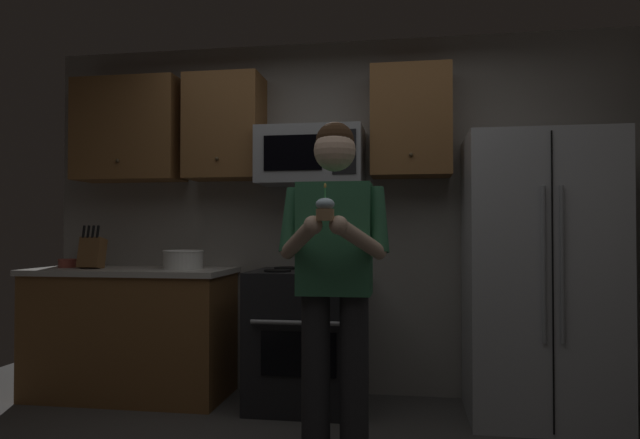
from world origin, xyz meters
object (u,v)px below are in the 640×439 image
at_px(knife_block, 92,253).
at_px(person, 335,269).
at_px(refrigerator, 539,277).
at_px(cupcake, 325,209).
at_px(bowl_small_colored, 68,263).
at_px(oven_range, 308,338).
at_px(microwave, 311,156).
at_px(bowl_large_white, 183,259).

bearing_deg(knife_block, person, -25.16).
height_order(refrigerator, cupcake, refrigerator).
bearing_deg(bowl_small_colored, oven_range, -1.40).
relative_size(refrigerator, person, 1.02).
relative_size(microwave, bowl_small_colored, 5.48).
distance_m(microwave, bowl_large_white, 1.17).
bearing_deg(bowl_large_white, bowl_small_colored, 178.87).
distance_m(microwave, person, 1.30).
relative_size(knife_block, cupcake, 1.84).
relative_size(oven_range, knife_block, 2.91).
bearing_deg(refrigerator, oven_range, 178.50).
bearing_deg(refrigerator, microwave, 173.97).
relative_size(bowl_large_white, person, 0.16).
distance_m(oven_range, refrigerator, 1.56).
relative_size(microwave, refrigerator, 0.41).
height_order(bowl_large_white, bowl_small_colored, bowl_large_white).
distance_m(refrigerator, bowl_large_white, 2.41).
height_order(refrigerator, knife_block, refrigerator).
distance_m(oven_range, knife_block, 1.68).
bearing_deg(oven_range, bowl_large_white, 178.32).
distance_m(oven_range, microwave, 1.26).
relative_size(refrigerator, bowl_large_white, 6.22).
distance_m(oven_range, cupcake, 1.53).
relative_size(refrigerator, cupcake, 10.35).
height_order(oven_range, microwave, microwave).
bearing_deg(bowl_large_white, cupcake, -46.26).
xyz_separation_m(microwave, bowl_large_white, (-0.91, -0.09, -0.73)).
bearing_deg(microwave, bowl_small_colored, -177.65).
bearing_deg(oven_range, bowl_small_colored, 178.60).
distance_m(knife_block, bowl_small_colored, 0.26).
bearing_deg(knife_block, refrigerator, -0.18).
relative_size(knife_block, bowl_small_colored, 2.37).
distance_m(refrigerator, person, 1.48).
relative_size(oven_range, bowl_large_white, 3.22).
bearing_deg(oven_range, microwave, 89.98).
relative_size(refrigerator, knife_block, 5.63).
xyz_separation_m(microwave, bowl_small_colored, (-1.82, -0.07, -0.77)).
bearing_deg(cupcake, microwave, 102.62).
xyz_separation_m(bowl_large_white, person, (1.22, -0.94, 0.00)).
xyz_separation_m(knife_block, bowl_large_white, (0.67, 0.06, -0.04)).
distance_m(refrigerator, bowl_small_colored, 3.32).
height_order(oven_range, bowl_small_colored, bowl_small_colored).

